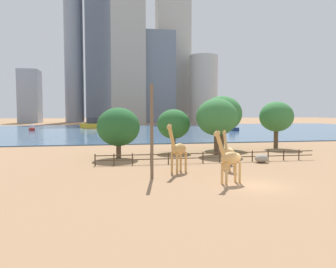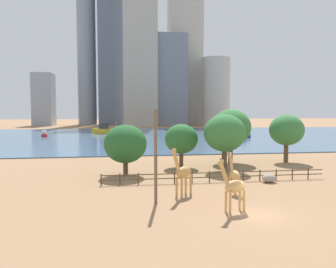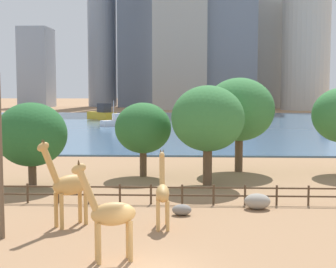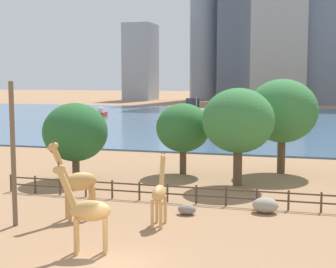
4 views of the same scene
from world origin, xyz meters
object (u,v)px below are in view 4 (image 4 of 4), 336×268
Objects in this scene: boulder_near_fence at (187,209)px; giraffe_young at (87,211)px; boat_sailboat at (102,113)px; boat_tug at (198,117)px; tree_center_broad at (75,132)px; giraffe_companion at (77,181)px; giraffe_tall at (159,192)px; utility_pole at (13,154)px; boat_barge at (191,109)px; tree_right_small at (238,121)px; boulder_by_pole at (265,205)px; tree_left_large at (282,111)px; tree_right_tall at (183,128)px.

giraffe_young is at bearing -110.41° from boulder_near_fence.
boat_tug is at bearing -114.85° from boat_sailboat.
giraffe_companion is at bearing -64.08° from tree_center_broad.
giraffe_tall is 0.50× the size of utility_pole.
giraffe_companion is 0.61× the size of boat_barge.
tree_right_small reaches higher than tree_center_broad.
boulder_by_pole is (7.71, 9.85, -1.64)m from giraffe_young.
tree_right_small is (-3.02, -6.29, -0.41)m from tree_left_large.
boat_sailboat is at bearing 20.62° from giraffe_tall.
giraffe_young reaches higher than giraffe_tall.
giraffe_tall is 0.52× the size of boat_barge.
boat_barge is (-15.42, 90.49, -0.72)m from giraffe_young.
giraffe_companion is at bearing 61.68° from boat_tug.
tree_right_small is (8.02, 12.10, 2.83)m from giraffe_companion.
tree_right_tall is 0.78× the size of boat_barge.
boat_sailboat is 0.87× the size of boat_tug.
giraffe_young is 25.39m from tree_left_large.
tree_right_tall is at bearing -161.68° from boat_sailboat.
boat_barge is at bearing 102.63° from boulder_near_fence.
tree_right_small reaches higher than boat_tug.
giraffe_companion reaches higher than giraffe_young.
tree_center_broad reaches higher than boulder_near_fence.
boulder_near_fence is at bearing -25.19° from giraffe_tall.
tree_center_broad is (-10.44, 10.89, 2.05)m from giraffe_tall.
boulder_near_fence is (6.15, 2.66, -1.97)m from giraffe_companion.
boat_barge is (-12.30, 85.00, -0.89)m from giraffe_companion.
tree_center_broad reaches higher than boat_barge.
boat_tug is (-9.99, 72.73, -1.14)m from giraffe_young.
boat_sailboat is (-34.02, 72.83, -1.07)m from giraffe_tall.
tree_right_tall is at bearing 146.21° from tree_right_small.
utility_pole is at bearing -127.02° from tree_right_small.
tree_left_large is at bearing 89.12° from boulder_by_pole.
giraffe_tall is at bearing -165.58° from boat_sailboat.
boulder_near_fence is at bearing -164.09° from boat_sailboat.
boulder_by_pole is at bearing 158.61° from giraffe_companion.
tree_center_broad is at bearing 144.29° from boulder_near_fence.
boat_sailboat is at bearing 118.93° from tree_right_tall.
boat_sailboat reaches higher than boulder_near_fence.
giraffe_young is 91.79m from boat_barge.
tree_right_small reaches higher than giraffe_companion.
boulder_by_pole is 9.45m from tree_right_small.
tree_right_small is (13.32, 1.21, 1.15)m from tree_center_broad.
tree_left_large is (4.90, 15.73, 5.20)m from boulder_near_fence.
boat_tug reaches higher than boat_barge.
giraffe_young reaches higher than boulder_near_fence.
tree_left_large is 70.70m from boat_barge.
boulder_by_pole is 0.21× the size of tree_right_small.
giraffe_companion is 1.07× the size of boat_sailboat.
tree_left_large is (7.93, 23.88, 3.41)m from giraffe_young.
tree_right_tall is (-2.40, 15.64, 2.16)m from giraffe_tall.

